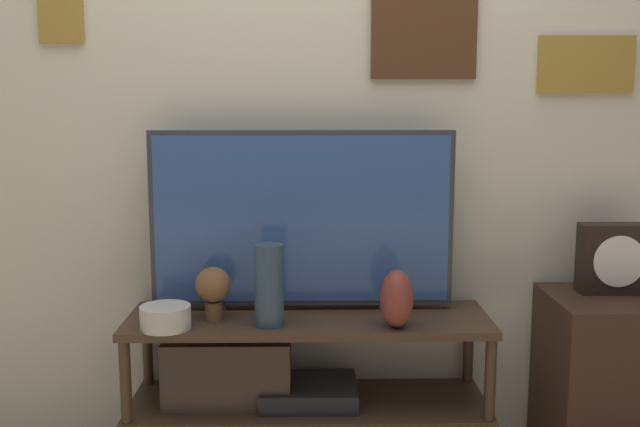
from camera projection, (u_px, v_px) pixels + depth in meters
name	position (u px, v px, depth m)	size (l,w,h in m)	color
wall_back	(309.00, 98.00, 2.90)	(6.40, 0.08, 2.70)	beige
media_console	(279.00, 369.00, 2.79)	(1.34, 0.42, 0.55)	#422D1E
television	(303.00, 219.00, 2.80)	(1.14, 0.05, 0.68)	#333338
vase_tall_ceramic	(270.00, 285.00, 2.63)	(0.10, 0.10, 0.29)	#2D4251
vase_wide_bowl	(166.00, 317.00, 2.61)	(0.18, 0.18, 0.08)	beige
vase_urn_stoneware	(397.00, 299.00, 2.62)	(0.12, 0.14, 0.21)	brown
decorative_bust	(214.00, 287.00, 2.70)	(0.13, 0.13, 0.20)	brown
side_table	(605.00, 378.00, 2.81)	(0.43, 0.45, 0.63)	#382319
mantel_clock	(614.00, 258.00, 2.80)	(0.26, 0.11, 0.26)	black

